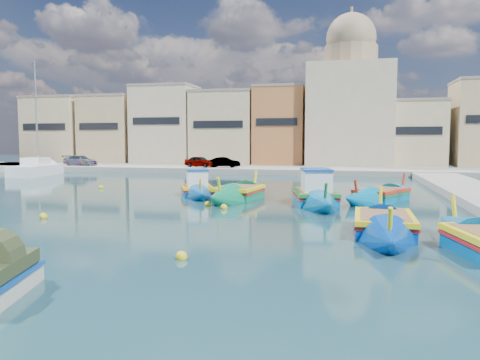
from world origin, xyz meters
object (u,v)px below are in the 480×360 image
(luzzu_cyan_mid, at_px, (381,196))
(yacht_north, at_px, (46,170))
(luzzu_blue_south, at_px, (384,226))
(luzzu_green, at_px, (239,194))
(luzzu_turquoise_cabin, at_px, (315,197))
(luzzu_blue_cabin, at_px, (197,190))
(church_block, at_px, (350,101))

(luzzu_cyan_mid, xyz_separation_m, yacht_north, (-33.20, 14.32, 0.22))
(luzzu_blue_south, bearing_deg, luzzu_green, 130.92)
(luzzu_turquoise_cabin, height_order, luzzu_blue_south, luzzu_turquoise_cabin)
(luzzu_turquoise_cabin, xyz_separation_m, luzzu_green, (-4.74, 1.23, -0.09))
(luzzu_turquoise_cabin, relative_size, luzzu_cyan_mid, 1.16)
(luzzu_turquoise_cabin, height_order, luzzu_blue_cabin, luzzu_turquoise_cabin)
(luzzu_turquoise_cabin, distance_m, luzzu_cyan_mid, 4.47)
(luzzu_cyan_mid, bearing_deg, luzzu_green, -172.86)
(luzzu_green, height_order, luzzu_blue_south, luzzu_green)
(luzzu_cyan_mid, distance_m, luzzu_blue_south, 10.30)
(luzzu_blue_cabin, distance_m, yacht_north, 25.81)
(church_block, distance_m, luzzu_green, 33.20)
(church_block, distance_m, luzzu_blue_cabin, 32.94)
(church_block, height_order, yacht_north, church_block)
(luzzu_blue_cabin, xyz_separation_m, yacht_north, (-21.49, 14.29, 0.16))
(luzzu_turquoise_cabin, relative_size, luzzu_blue_cabin, 1.31)
(luzzu_green, bearing_deg, luzzu_blue_cabin, 160.68)
(church_block, distance_m, luzzu_blue_south, 41.55)
(luzzu_cyan_mid, distance_m, luzzu_green, 8.63)
(luzzu_turquoise_cabin, distance_m, luzzu_blue_cabin, 8.21)
(luzzu_blue_cabin, relative_size, luzzu_blue_south, 0.82)
(yacht_north, bearing_deg, luzzu_green, -32.00)
(luzzu_green, xyz_separation_m, yacht_north, (-24.63, 15.40, 0.20))
(luzzu_green, height_order, yacht_north, yacht_north)
(yacht_north, bearing_deg, luzzu_turquoise_cabin, -29.51)
(luzzu_turquoise_cabin, xyz_separation_m, luzzu_cyan_mid, (3.83, 2.30, -0.11))
(luzzu_turquoise_cabin, bearing_deg, luzzu_blue_south, -67.85)
(yacht_north, bearing_deg, luzzu_blue_south, -37.03)
(church_block, height_order, luzzu_green, church_block)
(luzzu_cyan_mid, bearing_deg, yacht_north, 156.66)
(luzzu_blue_cabin, height_order, luzzu_blue_south, luzzu_blue_cabin)
(luzzu_blue_cabin, height_order, luzzu_cyan_mid, luzzu_blue_cabin)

